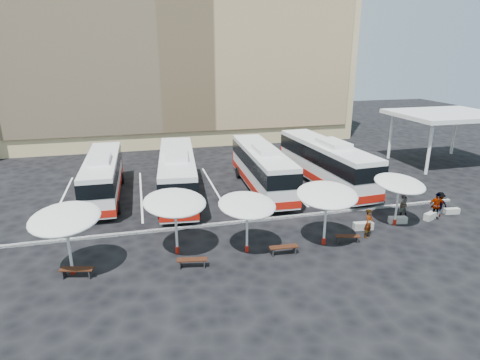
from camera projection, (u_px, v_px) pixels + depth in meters
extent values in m
plane|color=black|center=(237.00, 226.00, 26.44)|extent=(120.00, 120.00, 0.00)
cube|color=tan|center=(178.00, 39.00, 52.07)|extent=(42.00, 18.00, 25.00)
cube|color=tan|center=(186.00, 41.00, 43.84)|extent=(40.00, 0.30, 20.00)
cube|color=white|center=(447.00, 114.00, 39.73)|extent=(10.00, 8.00, 0.40)
cylinder|color=white|center=(429.00, 149.00, 36.83)|extent=(0.30, 0.30, 4.80)
cylinder|color=white|center=(391.00, 136.00, 42.36)|extent=(0.30, 0.30, 4.80)
cylinder|color=white|center=(454.00, 133.00, 44.24)|extent=(0.30, 0.30, 4.80)
cube|color=black|center=(235.00, 222.00, 26.88)|extent=(34.00, 0.25, 0.15)
cube|color=white|center=(62.00, 200.00, 31.00)|extent=(0.15, 12.00, 0.01)
cube|color=white|center=(141.00, 194.00, 32.41)|extent=(0.15, 12.00, 0.01)
cube|color=white|center=(214.00, 188.00, 33.81)|extent=(0.15, 12.00, 0.01)
cube|color=white|center=(281.00, 182.00, 35.22)|extent=(0.15, 12.00, 0.01)
cube|color=white|center=(343.00, 177.00, 36.62)|extent=(0.15, 12.00, 0.01)
cube|color=white|center=(103.00, 175.00, 31.13)|extent=(2.47, 11.19, 2.79)
cube|color=black|center=(102.00, 168.00, 30.96)|extent=(2.53, 11.25, 1.02)
cube|color=#A8160C|center=(104.00, 188.00, 31.44)|extent=(2.53, 11.25, 0.51)
cube|color=#A8160C|center=(109.00, 165.00, 36.50)|extent=(2.38, 0.22, 1.30)
cube|color=white|center=(100.00, 159.00, 29.78)|extent=(1.52, 2.81, 0.37)
cylinder|color=black|center=(94.00, 180.00, 34.30)|extent=(0.34, 0.93, 0.93)
cylinder|color=black|center=(122.00, 178.00, 34.81)|extent=(0.34, 0.93, 0.93)
cylinder|color=black|center=(83.00, 210.00, 27.85)|extent=(0.34, 0.93, 0.93)
cylinder|color=black|center=(118.00, 208.00, 28.36)|extent=(0.34, 0.93, 0.93)
cube|color=white|center=(177.00, 173.00, 31.09)|extent=(3.62, 12.38, 3.05)
cube|color=black|center=(177.00, 166.00, 30.90)|extent=(3.69, 12.45, 1.12)
cube|color=#A8160C|center=(178.00, 187.00, 31.44)|extent=(3.69, 12.45, 0.56)
cube|color=#A8160C|center=(177.00, 162.00, 37.06)|extent=(2.61, 0.43, 1.42)
cube|color=white|center=(176.00, 155.00, 29.60)|extent=(1.89, 3.18, 0.41)
cylinder|color=black|center=(163.00, 178.00, 34.70)|extent=(0.45, 1.04, 1.02)
cylinder|color=black|center=(192.00, 177.00, 35.08)|extent=(0.45, 1.04, 1.02)
cylinder|color=black|center=(161.00, 212.00, 27.53)|extent=(0.45, 1.04, 1.02)
cylinder|color=black|center=(198.00, 209.00, 27.92)|extent=(0.45, 1.04, 1.02)
cube|color=white|center=(262.00, 167.00, 32.89)|extent=(2.94, 12.03, 2.99)
cube|color=black|center=(262.00, 160.00, 32.70)|extent=(3.00, 12.09, 1.09)
cube|color=#A8160C|center=(262.00, 180.00, 33.23)|extent=(3.00, 12.09, 0.55)
cube|color=#A8160C|center=(246.00, 158.00, 38.67)|extent=(2.55, 0.29, 1.39)
cube|color=white|center=(266.00, 150.00, 31.44)|extent=(1.70, 3.04, 0.40)
cylinder|color=black|center=(238.00, 173.00, 36.33)|extent=(0.39, 1.01, 1.00)
cylinder|color=black|center=(265.00, 171.00, 36.82)|extent=(0.39, 1.01, 1.00)
cylinder|color=black|center=(259.00, 202.00, 29.38)|extent=(0.39, 1.01, 1.00)
cylinder|color=black|center=(292.00, 199.00, 29.88)|extent=(0.39, 1.01, 1.00)
cube|color=white|center=(325.00, 161.00, 34.07)|extent=(3.48, 12.84, 3.17)
cube|color=black|center=(326.00, 154.00, 33.88)|extent=(3.55, 12.91, 1.16)
cube|color=#A8160C|center=(325.00, 174.00, 34.43)|extent=(3.55, 12.91, 0.58)
cube|color=#A8160C|center=(293.00, 153.00, 40.06)|extent=(2.72, 0.39, 1.48)
cube|color=white|center=(333.00, 143.00, 32.56)|extent=(1.90, 3.28, 0.42)
cylinder|color=black|center=(292.00, 168.00, 37.50)|extent=(0.44, 1.08, 1.06)
cylinder|color=black|center=(317.00, 166.00, 38.28)|extent=(0.44, 1.08, 1.06)
cylinder|color=black|center=(337.00, 196.00, 30.33)|extent=(0.44, 1.08, 1.06)
cylinder|color=black|center=(367.00, 193.00, 31.11)|extent=(0.44, 1.08, 1.06)
cylinder|color=white|center=(69.00, 247.00, 20.38)|extent=(0.17, 0.17, 3.08)
cylinder|color=#A8160C|center=(72.00, 270.00, 20.80)|extent=(0.27, 0.27, 0.41)
ellipsoid|color=silver|center=(65.00, 218.00, 19.89)|extent=(4.24, 4.27, 1.05)
cylinder|color=white|center=(176.00, 229.00, 22.51)|extent=(0.19, 0.19, 3.06)
cylinder|color=#A8160C|center=(177.00, 250.00, 22.92)|extent=(0.29, 0.29, 0.41)
ellipsoid|color=silver|center=(175.00, 202.00, 22.02)|extent=(4.53, 4.55, 1.05)
cylinder|color=white|center=(247.00, 229.00, 22.69)|extent=(0.16, 0.16, 2.86)
cylinder|color=#A8160C|center=(247.00, 249.00, 23.08)|extent=(0.25, 0.25, 0.38)
ellipsoid|color=silver|center=(247.00, 205.00, 22.24)|extent=(3.92, 3.95, 0.98)
cylinder|color=white|center=(325.00, 220.00, 23.55)|extent=(0.18, 0.18, 3.11)
cylinder|color=#A8160C|center=(324.00, 241.00, 23.97)|extent=(0.28, 0.28, 0.41)
ellipsoid|color=silver|center=(327.00, 195.00, 23.05)|extent=(4.31, 4.34, 1.06)
cylinder|color=white|center=(397.00, 205.00, 26.27)|extent=(0.17, 0.17, 2.85)
cylinder|color=#A8160C|center=(395.00, 222.00, 26.66)|extent=(0.26, 0.26, 0.38)
ellipsoid|color=silver|center=(400.00, 183.00, 25.82)|extent=(4.10, 4.13, 0.98)
cube|color=black|center=(77.00, 269.00, 20.37)|extent=(1.74, 0.82, 0.07)
cube|color=black|center=(64.00, 274.00, 20.44)|extent=(0.16, 0.43, 0.45)
cube|color=black|center=(90.00, 273.00, 20.46)|extent=(0.16, 0.43, 0.45)
cube|color=black|center=(192.00, 260.00, 21.32)|extent=(1.67, 0.71, 0.06)
cube|color=black|center=(180.00, 264.00, 21.36)|extent=(0.14, 0.41, 0.43)
cube|color=black|center=(204.00, 263.00, 21.45)|extent=(0.14, 0.41, 0.43)
cube|color=black|center=(284.00, 247.00, 22.68)|extent=(1.68, 0.53, 0.07)
cube|color=black|center=(272.00, 252.00, 22.63)|extent=(0.09, 0.42, 0.44)
cube|color=black|center=(295.00, 250.00, 22.88)|extent=(0.09, 0.42, 0.44)
cube|color=black|center=(348.00, 236.00, 24.13)|extent=(1.51, 0.76, 0.06)
cube|color=black|center=(338.00, 239.00, 24.21)|extent=(0.15, 0.37, 0.39)
cube|color=black|center=(357.00, 239.00, 24.19)|extent=(0.15, 0.37, 0.39)
cube|color=gray|center=(363.00, 226.00, 25.95)|extent=(1.31, 0.55, 0.48)
cube|color=gray|center=(398.00, 220.00, 26.89)|extent=(1.25, 0.62, 0.45)
cube|color=gray|center=(431.00, 216.00, 27.56)|extent=(1.31, 0.86, 0.47)
cube|color=gray|center=(452.00, 211.00, 28.44)|extent=(1.11, 0.49, 0.40)
imported|color=black|center=(369.00, 223.00, 24.67)|extent=(0.80, 0.72, 1.83)
imported|color=black|center=(402.00, 203.00, 27.91)|extent=(1.01, 0.85, 1.84)
imported|color=black|center=(436.00, 206.00, 27.41)|extent=(1.17, 0.76, 1.85)
imported|color=black|center=(439.00, 204.00, 27.81)|extent=(1.26, 0.87, 1.78)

